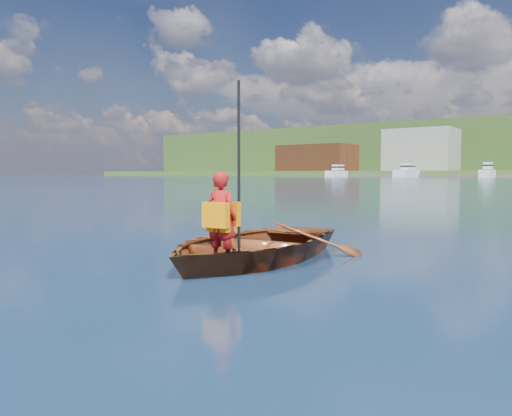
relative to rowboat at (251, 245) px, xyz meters
The scene contains 3 objects.
ground 0.48m from the rowboat, ahead, with size 600.00×600.00×0.00m.
rowboat is the anchor object (origin of this frame).
child_paddler 1.02m from the rowboat, 76.42° to the right, with size 0.42×0.36×2.20m.
Camera 1 is at (3.60, -5.51, 1.19)m, focal length 35.00 mm.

